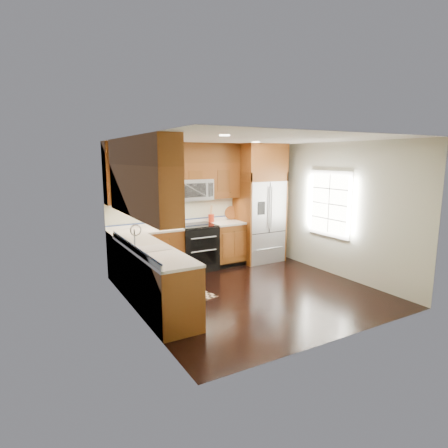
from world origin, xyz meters
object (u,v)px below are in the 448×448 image
refrigerator (260,203)px  knife_block (173,220)px  range (197,247)px  rug (172,291)px  utensil_crock (211,216)px

refrigerator → knife_block: 2.02m
range → knife_block: size_ratio=3.37×
refrigerator → rug: bearing=-159.1°
range → rug: 1.45m
utensil_crock → rug: bearing=-139.9°
range → refrigerator: refrigerator is taller
refrigerator → rug: refrigerator is taller
knife_block → range: bearing=-21.6°
knife_block → utensil_crock: size_ratio=0.78×
refrigerator → utensil_crock: (-1.11, 0.22, -0.24)m
range → knife_block: bearing=158.4°
refrigerator → knife_block: size_ratio=9.27×
range → refrigerator: (1.55, -0.04, 0.83)m
knife_block → utensil_crock: 0.88m
range → rug: range is taller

